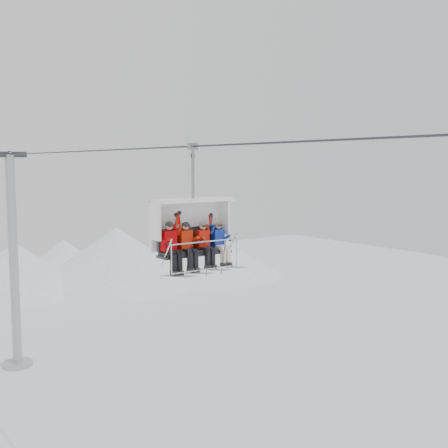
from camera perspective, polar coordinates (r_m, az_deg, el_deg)
lift_tower_right at (r=37.35m, az=-20.53°, el=-5.00°), size 2.00×1.80×13.48m
haul_cable at (r=16.58m, az=0.00°, el=8.04°), size 0.06×50.00×0.06m
chairlift_carrier at (r=18.18m, az=-3.39°, el=-0.21°), size 2.70×1.17×3.98m
skier_far_left at (r=17.48m, az=-5.44°, el=-2.13°), size 0.44×1.69×1.74m
skier_center_left at (r=17.79m, az=-3.78°, el=-2.04°), size 0.42×1.69×1.67m
skier_center_right at (r=18.15m, az=-2.01°, el=-1.95°), size 0.40×1.69×1.58m
skier_far_right at (r=18.50m, az=-0.42°, el=-1.82°), size 0.38×1.69×1.54m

